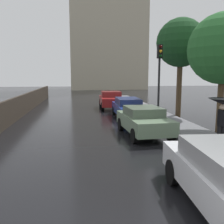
% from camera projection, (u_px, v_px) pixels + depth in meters
% --- Properties ---
extents(car_red_near_kerb, '(1.99, 3.98, 1.47)m').
position_uv_depth(car_red_near_kerb, '(111.00, 100.00, 21.26)').
color(car_red_near_kerb, maroon).
rests_on(car_red_near_kerb, ground).
extents(car_green_mid_road, '(2.06, 4.04, 1.36)m').
position_uv_depth(car_green_mid_road, '(144.00, 120.00, 11.89)').
color(car_green_mid_road, slate).
rests_on(car_green_mid_road, ground).
extents(car_blue_far_lane, '(1.79, 4.59, 1.33)m').
position_uv_depth(car_blue_far_lane, '(128.00, 108.00, 16.63)').
color(car_blue_far_lane, navy).
rests_on(car_blue_far_lane, ground).
extents(pedestrian_with_umbrella_far, '(1.08, 1.08, 1.86)m').
position_uv_depth(pedestrian_with_umbrella_far, '(223.00, 108.00, 9.43)').
color(pedestrian_with_umbrella_far, black).
rests_on(pedestrian_with_umbrella_far, sidewalk_strip).
extents(traffic_light, '(0.26, 0.39, 4.41)m').
position_uv_depth(traffic_light, '(159.00, 69.00, 13.96)').
color(traffic_light, black).
rests_on(traffic_light, sidewalk_strip).
extents(street_tree_mid, '(3.24, 3.24, 6.63)m').
position_uv_depth(street_tree_mid, '(181.00, 43.00, 16.53)').
color(street_tree_mid, '#4C3823').
rests_on(street_tree_mid, ground).
extents(street_tree_far, '(3.46, 3.46, 5.87)m').
position_uv_depth(street_tree_far, '(224.00, 49.00, 12.02)').
color(street_tree_far, '#4C3823').
rests_on(street_tree_far, ground).
extents(distant_tower, '(14.92, 7.96, 34.74)m').
position_uv_depth(distant_tower, '(108.00, 0.00, 48.36)').
color(distant_tower, '#B2A88E').
rests_on(distant_tower, ground).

